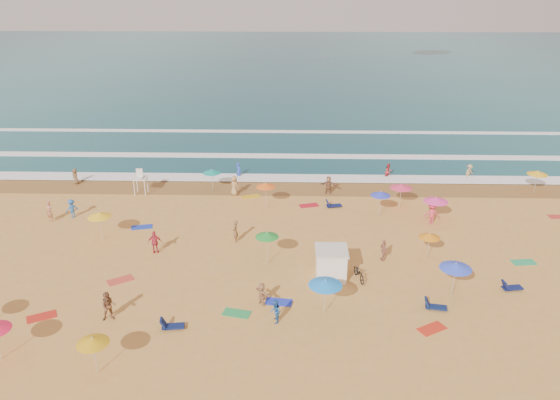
{
  "coord_description": "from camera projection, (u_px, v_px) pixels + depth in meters",
  "views": [
    {
      "loc": [
        2.51,
        -36.44,
        19.53
      ],
      "look_at": [
        1.45,
        6.0,
        1.5
      ],
      "focal_mm": 35.0,
      "sensor_mm": 36.0,
      "label": 1
    }
  ],
  "objects": [
    {
      "name": "surf_foam",
      "position": [
        270.0,
        158.0,
        60.8
      ],
      "size": [
        200.0,
        18.7,
        0.05
      ],
      "color": "white",
      "rests_on": "ground"
    },
    {
      "name": "beachgoers",
      "position": [
        271.0,
        213.0,
        45.31
      ],
      "size": [
        40.23,
        26.05,
        2.14
      ],
      "color": "#C83246",
      "rests_on": "ground"
    },
    {
      "name": "towels",
      "position": [
        295.0,
        257.0,
        40.05
      ],
      "size": [
        39.8,
        21.41,
        0.03
      ],
      "color": "red",
      "rests_on": "ground"
    },
    {
      "name": "bicycle",
      "position": [
        359.0,
        273.0,
        36.99
      ],
      "size": [
        1.1,
        2.02,
        1.01
      ],
      "primitive_type": "imported",
      "rotation": [
        0.0,
        0.0,
        0.24
      ],
      "color": "black",
      "rests_on": "ground"
    },
    {
      "name": "cabana_roof",
      "position": [
        332.0,
        250.0,
        36.7
      ],
      "size": [
        2.2,
        2.2,
        0.12
      ],
      "primitive_type": "cube",
      "color": "silver",
      "rests_on": "cabana"
    },
    {
      "name": "loungers",
      "position": [
        384.0,
        277.0,
        37.19
      ],
      "size": [
        46.74,
        18.78,
        0.34
      ],
      "color": "#0E1749",
      "rests_on": "ground"
    },
    {
      "name": "ocean",
      "position": [
        282.0,
        66.0,
        118.51
      ],
      "size": [
        220.0,
        140.0,
        0.18
      ],
      "primitive_type": "cube",
      "color": "#0C4756",
      "rests_on": "ground"
    },
    {
      "name": "beach_umbrellas",
      "position": [
        288.0,
        223.0,
        40.49
      ],
      "size": [
        54.8,
        27.7,
        0.8
      ],
      "color": "yellow",
      "rests_on": "ground"
    },
    {
      "name": "wet_sand",
      "position": [
        267.0,
        188.0,
        52.72
      ],
      "size": [
        220.0,
        220.0,
        0.0
      ],
      "primitive_type": "plane",
      "color": "olive",
      "rests_on": "ground"
    },
    {
      "name": "ground",
      "position": [
        259.0,
        249.0,
        41.22
      ],
      "size": [
        220.0,
        220.0,
        0.0
      ],
      "primitive_type": "plane",
      "color": "gold",
      "rests_on": "ground"
    },
    {
      "name": "lifeguard_stand",
      "position": [
        141.0,
        183.0,
        50.96
      ],
      "size": [
        1.2,
        1.2,
        2.1
      ],
      "primitive_type": null,
      "color": "white",
      "rests_on": "ground"
    },
    {
      "name": "cabana",
      "position": [
        331.0,
        264.0,
        37.11
      ],
      "size": [
        2.0,
        2.0,
        2.0
      ],
      "primitive_type": "cube",
      "color": "white",
      "rests_on": "ground"
    }
  ]
}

